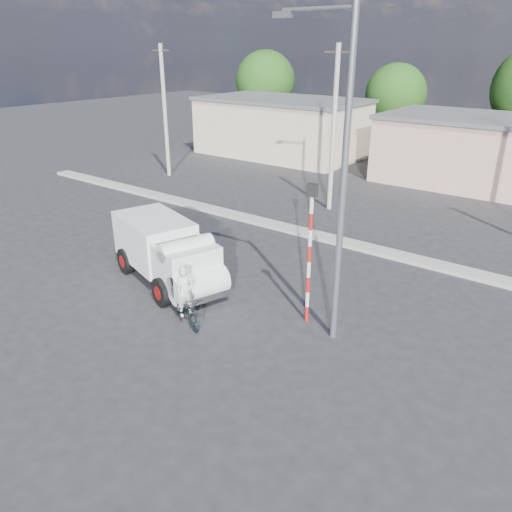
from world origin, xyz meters
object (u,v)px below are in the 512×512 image
Objects in this scene: cyclist at (186,300)px; streetlight at (339,169)px; bicycle at (186,309)px; truck at (168,252)px; traffic_pole at (310,243)px.

streetlight is at bearing -40.39° from cyclist.
truck is at bearing 77.92° from bicycle.
traffic_pole is 0.48× the size of streetlight.
truck reaches higher than cyclist.
truck is 3.12× the size of bicycle.
bicycle is 4.26m from traffic_pole.
traffic_pole reaches higher than cyclist.
truck is 3.56× the size of cyclist.
streetlight is (3.79, 2.05, 4.17)m from cyclist.
truck is 7.30m from streetlight.
cyclist is 0.36× the size of traffic_pole.
bicycle is 0.32m from cyclist.
traffic_pole is (2.85, 2.35, 1.80)m from cyclist.
traffic_pole reaches higher than truck.
truck is 3.04m from bicycle.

